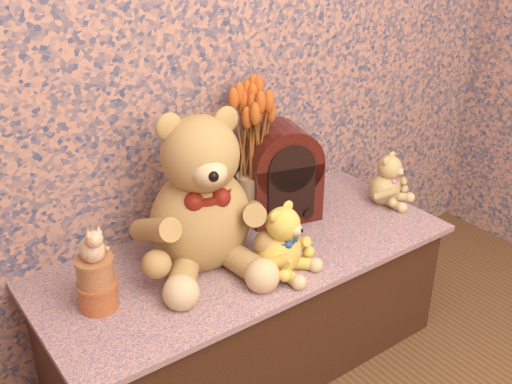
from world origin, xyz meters
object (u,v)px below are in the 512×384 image
(cathedral_radio, at_px, (281,171))
(teddy_large, at_px, (199,182))
(teddy_medium, at_px, (280,236))
(teddy_small, at_px, (386,176))
(ceramic_vase, at_px, (252,199))
(cat_figurine, at_px, (91,242))
(biscuit_tin_lower, at_px, (99,295))

(cathedral_radio, bearing_deg, teddy_large, -152.23)
(teddy_medium, distance_m, cathedral_radio, 0.37)
(teddy_small, relative_size, cathedral_radio, 0.60)
(cathedral_radio, height_order, ceramic_vase, cathedral_radio)
(teddy_large, distance_m, ceramic_vase, 0.34)
(teddy_small, bearing_deg, teddy_large, 150.96)
(ceramic_vase, relative_size, cat_figurine, 1.64)
(ceramic_vase, xyz_separation_m, biscuit_tin_lower, (-0.64, -0.15, -0.05))
(ceramic_vase, relative_size, biscuit_tin_lower, 1.68)
(teddy_medium, xyz_separation_m, ceramic_vase, (0.11, 0.30, -0.03))
(teddy_large, relative_size, biscuit_tin_lower, 4.91)
(cat_figurine, bearing_deg, teddy_large, 5.56)
(teddy_small, bearing_deg, cat_figurine, 155.04)
(teddy_large, xyz_separation_m, biscuit_tin_lower, (-0.38, -0.05, -0.23))
(biscuit_tin_lower, xyz_separation_m, cat_figurine, (0.00, 0.00, 0.18))
(cathedral_radio, bearing_deg, biscuit_tin_lower, -154.50)
(teddy_medium, relative_size, cathedral_radio, 0.70)
(teddy_small, xyz_separation_m, cat_figurine, (-1.15, 0.02, 0.11))
(cat_figurine, bearing_deg, teddy_small, -2.83)
(teddy_medium, relative_size, teddy_small, 1.16)
(biscuit_tin_lower, height_order, cat_figurine, cat_figurine)
(cathedral_radio, height_order, cat_figurine, cathedral_radio)
(cathedral_radio, height_order, biscuit_tin_lower, cathedral_radio)
(biscuit_tin_lower, relative_size, cat_figurine, 0.98)
(teddy_small, distance_m, cathedral_radio, 0.42)
(teddy_small, bearing_deg, cathedral_radio, 134.78)
(teddy_medium, xyz_separation_m, biscuit_tin_lower, (-0.53, 0.15, -0.08))
(cathedral_radio, distance_m, ceramic_vase, 0.14)
(teddy_small, distance_m, biscuit_tin_lower, 1.15)
(biscuit_tin_lower, bearing_deg, ceramic_vase, 12.79)
(cathedral_radio, xyz_separation_m, cat_figurine, (-0.76, -0.13, 0.04))
(ceramic_vase, bearing_deg, cat_figurine, -167.21)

